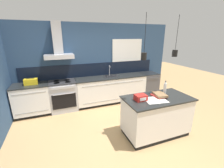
{
  "coord_description": "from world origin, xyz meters",
  "views": [
    {
      "loc": [
        -1.17,
        -2.82,
        2.19
      ],
      "look_at": [
        0.11,
        0.51,
        1.05
      ],
      "focal_mm": 24.0,
      "sensor_mm": 36.0,
      "label": 1
    }
  ],
  "objects_px": {
    "oven_range": "(64,96)",
    "red_supply_box": "(141,98)",
    "dishwasher": "(148,85)",
    "yellow_toolbox": "(31,82)",
    "book_stack": "(159,95)",
    "bottle_on_island": "(165,89)"
  },
  "relations": [
    {
      "from": "oven_range",
      "to": "red_supply_box",
      "type": "distance_m",
      "value": 2.54
    },
    {
      "from": "dishwasher",
      "to": "yellow_toolbox",
      "type": "xyz_separation_m",
      "value": [
        -3.86,
        0.0,
        0.54
      ]
    },
    {
      "from": "dishwasher",
      "to": "book_stack",
      "type": "height_order",
      "value": "book_stack"
    },
    {
      "from": "oven_range",
      "to": "dishwasher",
      "type": "height_order",
      "value": "same"
    },
    {
      "from": "red_supply_box",
      "to": "yellow_toolbox",
      "type": "height_order",
      "value": "yellow_toolbox"
    },
    {
      "from": "book_stack",
      "to": "yellow_toolbox",
      "type": "height_order",
      "value": "yellow_toolbox"
    },
    {
      "from": "oven_range",
      "to": "yellow_toolbox",
      "type": "bearing_deg",
      "value": 179.69
    },
    {
      "from": "dishwasher",
      "to": "yellow_toolbox",
      "type": "relative_size",
      "value": 2.68
    },
    {
      "from": "bottle_on_island",
      "to": "red_supply_box",
      "type": "relative_size",
      "value": 1.36
    },
    {
      "from": "oven_range",
      "to": "bottle_on_island",
      "type": "distance_m",
      "value": 2.95
    },
    {
      "from": "oven_range",
      "to": "red_supply_box",
      "type": "bearing_deg",
      "value": -54.18
    },
    {
      "from": "dishwasher",
      "to": "red_supply_box",
      "type": "bearing_deg",
      "value": -128.06
    },
    {
      "from": "oven_range",
      "to": "yellow_toolbox",
      "type": "height_order",
      "value": "yellow_toolbox"
    },
    {
      "from": "dishwasher",
      "to": "red_supply_box",
      "type": "xyz_separation_m",
      "value": [
        -1.58,
        -2.02,
        0.52
      ]
    },
    {
      "from": "bottle_on_island",
      "to": "book_stack",
      "type": "xyz_separation_m",
      "value": [
        -0.19,
        -0.07,
        -0.1
      ]
    },
    {
      "from": "bottle_on_island",
      "to": "yellow_toolbox",
      "type": "relative_size",
      "value": 0.95
    },
    {
      "from": "oven_range",
      "to": "book_stack",
      "type": "bearing_deg",
      "value": -45.45
    },
    {
      "from": "bottle_on_island",
      "to": "red_supply_box",
      "type": "height_order",
      "value": "bottle_on_island"
    },
    {
      "from": "dishwasher",
      "to": "yellow_toolbox",
      "type": "height_order",
      "value": "yellow_toolbox"
    },
    {
      "from": "oven_range",
      "to": "yellow_toolbox",
      "type": "xyz_separation_m",
      "value": [
        -0.82,
        0.0,
        0.54
      ]
    },
    {
      "from": "book_stack",
      "to": "oven_range",
      "type": "bearing_deg",
      "value": 134.55
    },
    {
      "from": "book_stack",
      "to": "bottle_on_island",
      "type": "bearing_deg",
      "value": 18.99
    }
  ]
}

